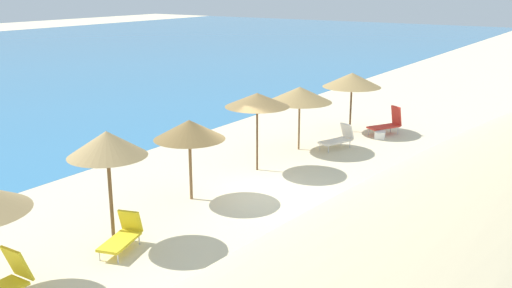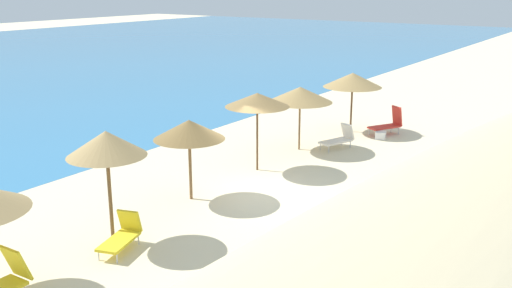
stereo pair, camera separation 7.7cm
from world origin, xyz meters
name	(u,v)px [view 1 (the left image)]	position (x,y,z in m)	size (l,w,h in m)	color
ground_plane	(254,193)	(0.00, 0.00, 0.00)	(160.00, 160.00, 0.00)	beige
dune_ridge	(466,244)	(-2.26, -7.06, 0.99)	(47.64, 6.97, 1.99)	beige
beach_umbrella_1	(107,144)	(-5.00, 1.00, 2.61)	(1.98, 1.98, 2.94)	brown
beach_umbrella_2	(189,130)	(-1.52, 1.32, 2.20)	(2.16, 2.16, 2.50)	brown
beach_umbrella_3	(257,100)	(2.00, 1.23, 2.54)	(2.25, 2.25, 2.78)	brown
beach_umbrella_4	(300,94)	(5.12, 1.32, 2.23)	(2.55, 2.55, 2.54)	brown
beach_umbrella_5	(352,80)	(8.92, 0.85, 2.33)	(2.57, 2.57, 2.65)	brown
lounge_chair_0	(3,281)	(-8.25, 0.76, 0.42)	(1.36, 0.68, 1.07)	yellow
lounge_chair_1	(123,235)	(-5.18, 0.46, 0.38)	(1.45, 0.95, 0.91)	yellow
lounge_chair_2	(388,123)	(9.40, -0.73, 0.50)	(1.59, 1.22, 1.22)	red
lounge_chair_3	(339,139)	(6.12, 0.05, 0.41)	(1.59, 1.04, 0.97)	white
cooler_box	(380,135)	(8.52, -0.75, 0.16)	(0.47, 0.43, 0.31)	white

